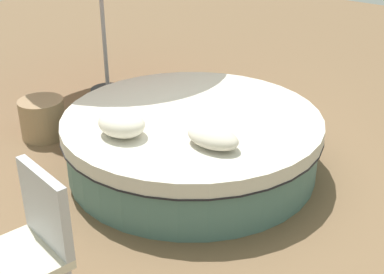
{
  "coord_description": "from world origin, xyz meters",
  "views": [
    {
      "loc": [
        2.76,
        -3.4,
        2.52
      ],
      "look_at": [
        0.0,
        0.0,
        0.33
      ],
      "focal_mm": 49.3,
      "sensor_mm": 36.0,
      "label": 1
    }
  ],
  "objects_px": {
    "side_table": "(43,118)",
    "patio_chair": "(31,239)",
    "round_bed": "(192,142)",
    "throw_pillow_1": "(213,137)",
    "throw_pillow_0": "(122,123)"
  },
  "relations": [
    {
      "from": "patio_chair",
      "to": "side_table",
      "type": "xyz_separation_m",
      "value": [
        -2.05,
        1.56,
        -0.35
      ]
    },
    {
      "from": "round_bed",
      "to": "side_table",
      "type": "xyz_separation_m",
      "value": [
        -1.65,
        -0.47,
        -0.07
      ]
    },
    {
      "from": "throw_pillow_1",
      "to": "patio_chair",
      "type": "relative_size",
      "value": 0.48
    },
    {
      "from": "patio_chair",
      "to": "throw_pillow_0",
      "type": "bearing_deg",
      "value": -56.12
    },
    {
      "from": "throw_pillow_0",
      "to": "throw_pillow_1",
      "type": "height_order",
      "value": "throw_pillow_0"
    },
    {
      "from": "throw_pillow_0",
      "to": "patio_chair",
      "type": "height_order",
      "value": "patio_chair"
    },
    {
      "from": "round_bed",
      "to": "throw_pillow_1",
      "type": "bearing_deg",
      "value": -35.51
    },
    {
      "from": "round_bed",
      "to": "throw_pillow_0",
      "type": "height_order",
      "value": "throw_pillow_0"
    },
    {
      "from": "throw_pillow_0",
      "to": "side_table",
      "type": "bearing_deg",
      "value": 171.7
    },
    {
      "from": "side_table",
      "to": "throw_pillow_1",
      "type": "bearing_deg",
      "value": 2.8
    },
    {
      "from": "throw_pillow_0",
      "to": "patio_chair",
      "type": "relative_size",
      "value": 0.44
    },
    {
      "from": "throw_pillow_0",
      "to": "side_table",
      "type": "distance_m",
      "value": 1.53
    },
    {
      "from": "round_bed",
      "to": "throw_pillow_1",
      "type": "relative_size",
      "value": 5.1
    },
    {
      "from": "throw_pillow_1",
      "to": "patio_chair",
      "type": "distance_m",
      "value": 1.67
    },
    {
      "from": "side_table",
      "to": "patio_chair",
      "type": "bearing_deg",
      "value": -37.27
    }
  ]
}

